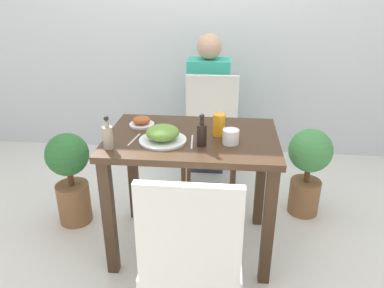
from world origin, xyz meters
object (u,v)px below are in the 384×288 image
sauce_bottle (108,136)px  potted_plant_right (308,165)px  juice_glass (219,125)px  food_plate (163,134)px  chair_far (211,130)px  potted_plant_left (70,174)px  person_figure (208,106)px  condiment_bottle (202,134)px  chair_near (192,252)px  side_plate (142,122)px  drink_cup (231,137)px

sauce_bottle → potted_plant_right: bearing=28.7°
sauce_bottle → potted_plant_right: 1.42m
juice_glass → potted_plant_right: (0.62, 0.42, -0.44)m
food_plate → juice_glass: juice_glass is taller
chair_far → potted_plant_left: size_ratio=1.39×
sauce_bottle → person_figure: 1.36m
juice_glass → condiment_bottle: 0.17m
food_plate → condiment_bottle: condiment_bottle is taller
potted_plant_right → person_figure: (-0.73, 0.62, 0.20)m
chair_near → side_plate: (-0.38, 0.82, 0.26)m
side_plate → drink_cup: bearing=-22.3°
juice_glass → person_figure: bearing=96.2°
condiment_bottle → person_figure: (-0.03, 1.18, -0.24)m
sauce_bottle → potted_plant_left: sauce_bottle is taller
sauce_bottle → condiment_bottle: bearing=9.5°
chair_near → person_figure: person_figure is taller
potted_plant_left → potted_plant_right: (1.60, 0.26, 0.01)m
food_plate → condiment_bottle: (0.21, -0.04, 0.03)m
condiment_bottle → chair_far: bearing=89.1°
side_plate → person_figure: person_figure is taller
condiment_bottle → potted_plant_right: 1.01m
potted_plant_right → chair_near: bearing=-121.9°
potted_plant_left → person_figure: 1.25m
side_plate → potted_plant_left: size_ratio=0.23×
food_plate → sauce_bottle: bearing=-156.2°
person_figure → drink_cup: bearing=-81.1°
drink_cup → juice_glass: juice_glass is taller
chair_far → potted_plant_right: chair_far is taller
drink_cup → condiment_bottle: bearing=-164.7°
chair_near → chair_far: same height
sauce_bottle → potted_plant_right: size_ratio=0.28×
chair_far → side_plate: chair_far is taller
condiment_bottle → potted_plant_left: (-0.90, 0.31, -0.45)m
chair_far → juice_glass: (0.07, -0.67, 0.30)m
juice_glass → condiment_bottle: bearing=-119.8°
chair_near → chair_far: 1.38m
drink_cup → juice_glass: (-0.07, 0.11, 0.02)m
sauce_bottle → drink_cup: bearing=10.9°
food_plate → drink_cup: food_plate is taller
chair_far → food_plate: bearing=-106.0°
chair_near → chair_far: size_ratio=1.00×
sauce_bottle → person_figure: bearing=70.4°
condiment_bottle → person_figure: size_ratio=0.15×
food_plate → potted_plant_right: size_ratio=0.40×
juice_glass → potted_plant_left: (-0.98, 0.16, -0.44)m
chair_far → person_figure: 0.37m
food_plate → sauce_bottle: 0.29m
chair_near → condiment_bottle: (-0.00, 0.56, 0.31)m
side_plate → condiment_bottle: size_ratio=0.84×
chair_far → person_figure: size_ratio=0.77×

